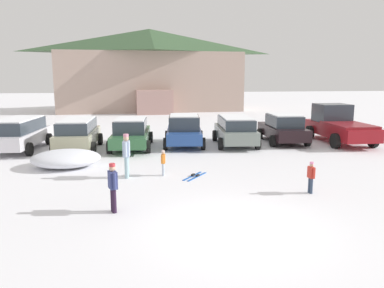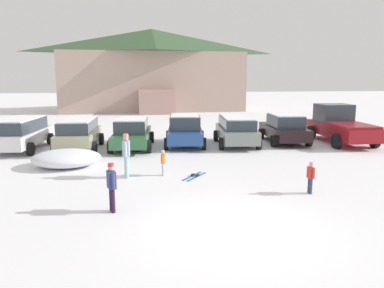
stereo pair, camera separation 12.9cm
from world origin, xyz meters
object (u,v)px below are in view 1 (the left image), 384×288
(parked_white_suv, at_px, (19,133))
(parked_black_sedan, at_px, (283,128))
(skier_adult_in_blue_parka, at_px, (126,153))
(plowed_snow_pile, at_px, (66,158))
(ski_lodge, at_px, (150,70))
(parked_blue_hatchback, at_px, (184,130))
(pickup_truck, at_px, (338,125))
(skier_child_in_red_jacket, at_px, (311,176))
(parked_beige_suv, at_px, (78,133))
(skier_teen_in_navy_coat, at_px, (113,185))
(pair_of_skis, at_px, (195,176))
(parked_grey_wagon, at_px, (235,130))
(parked_green_coupe, at_px, (131,133))
(skier_child_in_orange_jacket, at_px, (163,161))

(parked_white_suv, relative_size, parked_black_sedan, 1.12)
(skier_adult_in_blue_parka, distance_m, plowed_snow_pile, 3.37)
(ski_lodge, distance_m, parked_blue_hatchback, 22.72)
(parked_white_suv, distance_m, parked_black_sedan, 14.28)
(pickup_truck, bearing_deg, parked_white_suv, 179.53)
(parked_blue_hatchback, bearing_deg, skier_child_in_red_jacket, -71.42)
(parked_beige_suv, distance_m, skier_adult_in_blue_parka, 6.44)
(skier_teen_in_navy_coat, relative_size, skier_adult_in_blue_parka, 0.84)
(parked_blue_hatchback, height_order, skier_teen_in_navy_coat, parked_blue_hatchback)
(parked_white_suv, bearing_deg, plowed_snow_pile, -53.88)
(pair_of_skis, bearing_deg, parked_black_sedan, 47.10)
(pair_of_skis, bearing_deg, parked_grey_wagon, 62.66)
(skier_adult_in_blue_parka, height_order, plowed_snow_pile, skier_adult_in_blue_parka)
(parked_white_suv, xyz_separation_m, parked_grey_wagon, (11.36, -0.23, -0.03))
(parked_green_coupe, xyz_separation_m, skier_adult_in_blue_parka, (-0.09, -5.96, 0.13))
(skier_child_in_orange_jacket, bearing_deg, parked_grey_wagon, 53.25)
(parked_blue_hatchback, xyz_separation_m, parked_black_sedan, (5.74, 0.13, -0.02))
(skier_child_in_orange_jacket, xyz_separation_m, plowed_snow_pile, (-3.96, 1.98, -0.20))
(pickup_truck, height_order, skier_child_in_orange_jacket, pickup_truck)
(parked_white_suv, relative_size, skier_child_in_orange_jacket, 4.93)
(ski_lodge, height_order, parked_grey_wagon, ski_lodge)
(skier_child_in_red_jacket, bearing_deg, parked_black_sedan, 73.59)
(parked_blue_hatchback, height_order, plowed_snow_pile, parked_blue_hatchback)
(ski_lodge, xyz_separation_m, skier_adult_in_blue_parka, (-1.95, -28.65, -3.54))
(pair_of_skis, bearing_deg, pickup_truck, 34.01)
(parked_beige_suv, xyz_separation_m, parked_blue_hatchback, (5.59, 0.37, -0.02))
(pair_of_skis, bearing_deg, ski_lodge, 91.21)
(parked_blue_hatchback, height_order, skier_child_in_red_jacket, parked_blue_hatchback)
(skier_child_in_red_jacket, relative_size, plowed_snow_pile, 0.37)
(parked_black_sedan, xyz_separation_m, plowed_snow_pile, (-11.27, -4.28, -0.47))
(skier_child_in_red_jacket, xyz_separation_m, skier_adult_in_blue_parka, (-5.99, 2.79, 0.35))
(parked_beige_suv, distance_m, pair_of_skis, 8.05)
(parked_beige_suv, xyz_separation_m, parked_grey_wagon, (8.40, 0.12, -0.01))
(skier_child_in_orange_jacket, bearing_deg, plowed_snow_pile, 153.44)
(ski_lodge, relative_size, skier_adult_in_blue_parka, 12.19)
(parked_grey_wagon, distance_m, pair_of_skis, 7.05)
(parked_green_coupe, bearing_deg, skier_child_in_red_jacket, -56.03)
(parked_beige_suv, distance_m, parked_green_coupe, 2.73)
(ski_lodge, height_order, pair_of_skis, ski_lodge)
(pickup_truck, distance_m, skier_child_in_red_jacket, 10.66)
(parked_green_coupe, distance_m, plowed_snow_pile, 4.73)
(parked_blue_hatchback, bearing_deg, parked_black_sedan, 1.26)
(parked_white_suv, height_order, parked_black_sedan, parked_black_sedan)
(skier_teen_in_navy_coat, height_order, plowed_snow_pile, skier_teen_in_navy_coat)
(skier_adult_in_blue_parka, height_order, pair_of_skis, skier_adult_in_blue_parka)
(parked_grey_wagon, xyz_separation_m, parked_black_sedan, (2.92, 0.38, -0.03))
(skier_child_in_red_jacket, height_order, plowed_snow_pile, skier_child_in_red_jacket)
(pickup_truck, bearing_deg, skier_child_in_red_jacket, -123.65)
(parked_white_suv, bearing_deg, pickup_truck, -0.47)
(parked_grey_wagon, xyz_separation_m, pickup_truck, (6.12, 0.08, 0.12))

